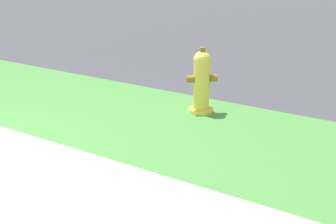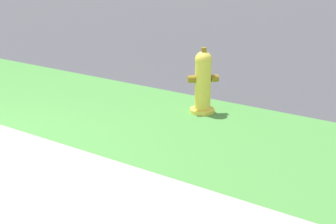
# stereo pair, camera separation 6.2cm
# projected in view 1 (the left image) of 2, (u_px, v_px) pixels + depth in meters

# --- Properties ---
(grass_verge) EXTENTS (18.00, 2.28, 0.01)m
(grass_verge) POSITION_uv_depth(u_px,v_px,m) (84.00, 104.00, 6.10)
(grass_verge) COLOR #47893D
(grass_verge) RESTS_ON ground
(fire_hydrant_across_street) EXTENTS (0.35, 0.35, 0.81)m
(fire_hydrant_across_street) POSITION_uv_depth(u_px,v_px,m) (201.00, 82.00, 5.69)
(fire_hydrant_across_street) COLOR yellow
(fire_hydrant_across_street) RESTS_ON ground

